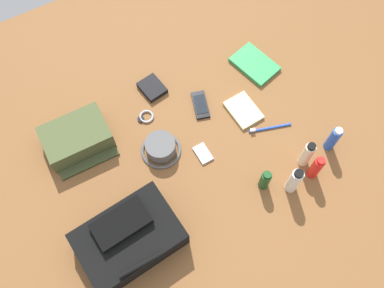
{
  "coord_description": "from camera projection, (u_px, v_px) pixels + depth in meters",
  "views": [
    {
      "loc": [
        0.34,
        0.61,
        1.56
      ],
      "look_at": [
        0.0,
        0.0,
        0.04
      ],
      "focal_mm": 39.34,
      "sensor_mm": 36.0,
      "label": 1
    }
  ],
  "objects": [
    {
      "name": "ground_plane",
      "position": [
        192.0,
        149.0,
        1.72
      ],
      "size": [
        2.64,
        2.02,
        0.02
      ],
      "primitive_type": "cube",
      "color": "brown",
      "rests_on": "ground"
    },
    {
      "name": "backpack",
      "position": [
        129.0,
        238.0,
        1.5
      ],
      "size": [
        0.38,
        0.27,
        0.14
      ],
      "color": "black",
      "rests_on": "ground_plane"
    },
    {
      "name": "toiletry_pouch",
      "position": [
        77.0,
        138.0,
        1.68
      ],
      "size": [
        0.26,
        0.22,
        0.1
      ],
      "color": "#47512D",
      "rests_on": "ground_plane"
    },
    {
      "name": "bucket_hat",
      "position": [
        161.0,
        148.0,
        1.68
      ],
      "size": [
        0.16,
        0.16,
        0.07
      ],
      "color": "#595959",
      "rests_on": "ground_plane"
    },
    {
      "name": "deodorant_spray",
      "position": [
        333.0,
        139.0,
        1.65
      ],
      "size": [
        0.04,
        0.04,
        0.15
      ],
      "color": "blue",
      "rests_on": "ground_plane"
    },
    {
      "name": "sunscreen_spray",
      "position": [
        316.0,
        167.0,
        1.6
      ],
      "size": [
        0.04,
        0.04,
        0.14
      ],
      "color": "red",
      "rests_on": "ground_plane"
    },
    {
      "name": "lotion_bottle",
      "position": [
        307.0,
        154.0,
        1.62
      ],
      "size": [
        0.04,
        0.04,
        0.15
      ],
      "color": "beige",
      "rests_on": "ground_plane"
    },
    {
      "name": "toothpaste_tube",
      "position": [
        294.0,
        181.0,
        1.57
      ],
      "size": [
        0.05,
        0.05,
        0.16
      ],
      "color": "white",
      "rests_on": "ground_plane"
    },
    {
      "name": "shampoo_bottle",
      "position": [
        265.0,
        180.0,
        1.59
      ],
      "size": [
        0.04,
        0.04,
        0.12
      ],
      "color": "#19471E",
      "rests_on": "ground_plane"
    },
    {
      "name": "paperback_novel",
      "position": [
        255.0,
        64.0,
        1.87
      ],
      "size": [
        0.18,
        0.22,
        0.02
      ],
      "color": "#2D934C",
      "rests_on": "ground_plane"
    },
    {
      "name": "cell_phone",
      "position": [
        200.0,
        105.0,
        1.79
      ],
      "size": [
        0.1,
        0.14,
        0.01
      ],
      "color": "black",
      "rests_on": "ground_plane"
    },
    {
      "name": "media_player",
      "position": [
        203.0,
        153.0,
        1.69
      ],
      "size": [
        0.05,
        0.08,
        0.01
      ],
      "color": "#B7B7BC",
      "rests_on": "ground_plane"
    },
    {
      "name": "wristwatch",
      "position": [
        146.0,
        117.0,
        1.76
      ],
      "size": [
        0.07,
        0.06,
        0.01
      ],
      "color": "#99999E",
      "rests_on": "ground_plane"
    },
    {
      "name": "toothbrush",
      "position": [
        268.0,
        128.0,
        1.74
      ],
      "size": [
        0.18,
        0.06,
        0.02
      ],
      "color": "blue",
      "rests_on": "ground_plane"
    },
    {
      "name": "wallet",
      "position": [
        152.0,
        88.0,
        1.82
      ],
      "size": [
        0.11,
        0.12,
        0.02
      ],
      "primitive_type": "cube",
      "rotation": [
        0.0,
        0.0,
        0.15
      ],
      "color": "black",
      "rests_on": "ground_plane"
    },
    {
      "name": "notepad",
      "position": [
        243.0,
        110.0,
        1.77
      ],
      "size": [
        0.12,
        0.16,
        0.02
      ],
      "primitive_type": "cube",
      "rotation": [
        0.0,
        0.0,
        0.06
      ],
      "color": "beige",
      "rests_on": "ground_plane"
    }
  ]
}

